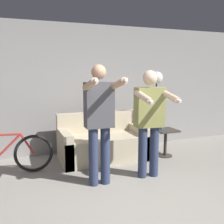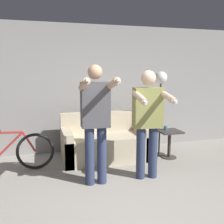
% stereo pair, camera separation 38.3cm
% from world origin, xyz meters
% --- Properties ---
extents(ground_plane, '(16.00, 16.00, 0.00)m').
position_xyz_m(ground_plane, '(0.00, 0.00, 0.00)').
color(ground_plane, gray).
extents(wall_back, '(10.00, 0.05, 2.60)m').
position_xyz_m(wall_back, '(0.00, 2.87, 1.30)').
color(wall_back, gray).
rests_on(wall_back, ground_plane).
extents(couch, '(1.62, 0.83, 0.86)m').
position_xyz_m(couch, '(0.09, 2.18, 0.29)').
color(couch, beige).
rests_on(couch, ground_plane).
extents(person_left, '(0.49, 0.67, 1.75)m').
position_xyz_m(person_left, '(-0.32, 1.10, 1.01)').
color(person_left, '#2D3856').
rests_on(person_left, ground_plane).
extents(person_right, '(0.55, 0.70, 1.67)m').
position_xyz_m(person_right, '(0.49, 1.10, 0.97)').
color(person_right, '#2D3856').
rests_on(person_right, ground_plane).
extents(cat, '(0.40, 0.14, 0.17)m').
position_xyz_m(cat, '(0.06, 2.49, 0.94)').
color(cat, '#B7AD9E').
rests_on(cat, couch).
extents(floor_lamp, '(0.25, 0.25, 1.66)m').
position_xyz_m(floor_lamp, '(1.18, 2.10, 1.36)').
color(floor_lamp, black).
rests_on(floor_lamp, ground_plane).
extents(side_table, '(0.42, 0.42, 0.54)m').
position_xyz_m(side_table, '(1.30, 1.90, 0.38)').
color(side_table, '#38332D').
rests_on(side_table, ground_plane).
extents(cup, '(0.07, 0.07, 0.08)m').
position_xyz_m(cup, '(1.24, 1.96, 0.58)').
color(cup, '#3D6693').
rests_on(cup, side_table).
extents(bicycle, '(1.54, 0.07, 0.72)m').
position_xyz_m(bicycle, '(-1.65, 1.97, 0.33)').
color(bicycle, black).
rests_on(bicycle, ground_plane).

